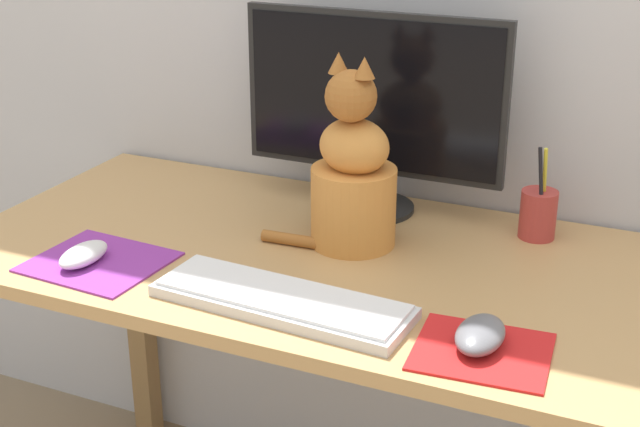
{
  "coord_description": "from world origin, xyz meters",
  "views": [
    {
      "loc": [
        0.52,
        -1.29,
        1.39
      ],
      "look_at": [
        -0.02,
        -0.07,
        0.84
      ],
      "focal_mm": 50.0,
      "sensor_mm": 36.0,
      "label": 1
    }
  ],
  "objects_px": {
    "computer_mouse_right": "(480,335)",
    "cat": "(353,176)",
    "computer_mouse_left": "(83,254)",
    "monitor": "(373,105)",
    "pen_cup": "(538,213)",
    "keyboard": "(282,300)"
  },
  "relations": [
    {
      "from": "cat",
      "to": "monitor",
      "type": "bearing_deg",
      "value": 116.33
    },
    {
      "from": "monitor",
      "to": "cat",
      "type": "bearing_deg",
      "value": -80.75
    },
    {
      "from": "computer_mouse_right",
      "to": "cat",
      "type": "xyz_separation_m",
      "value": [
        -0.3,
        0.26,
        0.11
      ]
    },
    {
      "from": "monitor",
      "to": "keyboard",
      "type": "relative_size",
      "value": 1.22
    },
    {
      "from": "monitor",
      "to": "keyboard",
      "type": "xyz_separation_m",
      "value": [
        0.02,
        -0.43,
        -0.2
      ]
    },
    {
      "from": "monitor",
      "to": "computer_mouse_left",
      "type": "xyz_separation_m",
      "value": [
        -0.36,
        -0.43,
        -0.19
      ]
    },
    {
      "from": "computer_mouse_left",
      "to": "monitor",
      "type": "bearing_deg",
      "value": 50.45
    },
    {
      "from": "pen_cup",
      "to": "monitor",
      "type": "bearing_deg",
      "value": 179.69
    },
    {
      "from": "cat",
      "to": "pen_cup",
      "type": "distance_m",
      "value": 0.35
    },
    {
      "from": "computer_mouse_left",
      "to": "computer_mouse_right",
      "type": "relative_size",
      "value": 0.95
    },
    {
      "from": "monitor",
      "to": "computer_mouse_right",
      "type": "relative_size",
      "value": 4.47
    },
    {
      "from": "computer_mouse_left",
      "to": "cat",
      "type": "height_order",
      "value": "cat"
    },
    {
      "from": "pen_cup",
      "to": "computer_mouse_left",
      "type": "bearing_deg",
      "value": -147.73
    },
    {
      "from": "monitor",
      "to": "computer_mouse_left",
      "type": "relative_size",
      "value": 4.73
    },
    {
      "from": "monitor",
      "to": "computer_mouse_right",
      "type": "distance_m",
      "value": 0.57
    },
    {
      "from": "monitor",
      "to": "cat",
      "type": "height_order",
      "value": "monitor"
    },
    {
      "from": "computer_mouse_right",
      "to": "cat",
      "type": "bearing_deg",
      "value": 138.9
    },
    {
      "from": "monitor",
      "to": "pen_cup",
      "type": "height_order",
      "value": "monitor"
    },
    {
      "from": "computer_mouse_left",
      "to": "computer_mouse_right",
      "type": "bearing_deg",
      "value": 0.35
    },
    {
      "from": "keyboard",
      "to": "cat",
      "type": "relative_size",
      "value": 1.22
    },
    {
      "from": "keyboard",
      "to": "cat",
      "type": "bearing_deg",
      "value": 91.54
    },
    {
      "from": "computer_mouse_left",
      "to": "computer_mouse_right",
      "type": "distance_m",
      "value": 0.68
    }
  ]
}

